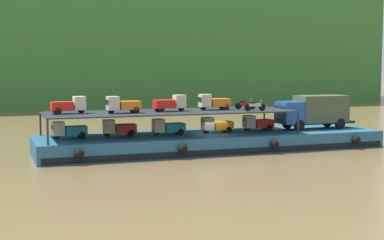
# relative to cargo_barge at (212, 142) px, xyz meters

# --- Properties ---
(ground_plane) EXTENTS (400.00, 400.00, 0.00)m
(ground_plane) POSITION_rel_cargo_barge_xyz_m (-0.00, 0.03, -0.75)
(ground_plane) COLOR brown
(cargo_barge) EXTENTS (30.29, 7.95, 1.50)m
(cargo_barge) POSITION_rel_cargo_barge_xyz_m (0.00, 0.00, 0.00)
(cargo_barge) COLOR #23567A
(cargo_barge) RESTS_ON ground
(covered_lorry) EXTENTS (7.92, 2.53, 3.10)m
(covered_lorry) POSITION_rel_cargo_barge_xyz_m (10.16, -0.00, 2.44)
(covered_lorry) COLOR #1E4C99
(covered_lorry) RESTS_ON cargo_barge
(cargo_rack) EXTENTS (21.09, 6.55, 2.00)m
(cargo_rack) POSITION_rel_cargo_barge_xyz_m (-3.80, 0.03, 2.69)
(cargo_rack) COLOR #232833
(cargo_rack) RESTS_ON cargo_barge
(mini_truck_lower_stern) EXTENTS (2.79, 1.29, 1.38)m
(mini_truck_lower_stern) POSITION_rel_cargo_barge_xyz_m (-12.29, 0.41, 1.44)
(mini_truck_lower_stern) COLOR teal
(mini_truck_lower_stern) RESTS_ON cargo_barge
(mini_truck_lower_aft) EXTENTS (2.79, 1.29, 1.38)m
(mini_truck_lower_aft) POSITION_rel_cargo_barge_xyz_m (-8.14, 0.63, 1.44)
(mini_truck_lower_aft) COLOR red
(mini_truck_lower_aft) RESTS_ON cargo_barge
(mini_truck_lower_mid) EXTENTS (2.74, 1.20, 1.38)m
(mini_truck_lower_mid) POSITION_rel_cargo_barge_xyz_m (-4.05, 0.00, 1.44)
(mini_truck_lower_mid) COLOR teal
(mini_truck_lower_mid) RESTS_ON cargo_barge
(mini_truck_lower_fore) EXTENTS (2.75, 1.22, 1.38)m
(mini_truck_lower_fore) POSITION_rel_cargo_barge_xyz_m (0.40, 0.04, 1.44)
(mini_truck_lower_fore) COLOR orange
(mini_truck_lower_fore) RESTS_ON cargo_barge
(mini_truck_lower_bow) EXTENTS (2.77, 1.25, 1.38)m
(mini_truck_lower_bow) POSITION_rel_cargo_barge_xyz_m (4.64, 0.57, 1.44)
(mini_truck_lower_bow) COLOR red
(mini_truck_lower_bow) RESTS_ON cargo_barge
(mini_truck_upper_stern) EXTENTS (2.79, 1.29, 1.38)m
(mini_truck_upper_stern) POSITION_rel_cargo_barge_xyz_m (-12.23, 0.43, 3.44)
(mini_truck_upper_stern) COLOR red
(mini_truck_upper_stern) RESTS_ON cargo_rack
(mini_truck_upper_mid) EXTENTS (2.79, 1.28, 1.38)m
(mini_truck_upper_mid) POSITION_rel_cargo_barge_xyz_m (-8.03, -0.49, 3.44)
(mini_truck_upper_mid) COLOR orange
(mini_truck_upper_mid) RESTS_ON cargo_rack
(mini_truck_upper_fore) EXTENTS (2.78, 1.27, 1.38)m
(mini_truck_upper_fore) POSITION_rel_cargo_barge_xyz_m (-3.83, 0.06, 3.44)
(mini_truck_upper_fore) COLOR red
(mini_truck_upper_fore) RESTS_ON cargo_rack
(mini_truck_upper_bow) EXTENTS (2.74, 1.20, 1.38)m
(mini_truck_upper_bow) POSITION_rel_cargo_barge_xyz_m (0.29, 0.40, 3.44)
(mini_truck_upper_bow) COLOR orange
(mini_truck_upper_bow) RESTS_ON cargo_rack
(motorcycle_upper_port) EXTENTS (1.90, 0.55, 0.87)m
(motorcycle_upper_port) POSITION_rel_cargo_barge_xyz_m (3.12, -1.93, 3.18)
(motorcycle_upper_port) COLOR black
(motorcycle_upper_port) RESTS_ON cargo_rack
(motorcycle_upper_centre) EXTENTS (1.90, 0.55, 0.87)m
(motorcycle_upper_centre) POSITION_rel_cargo_barge_xyz_m (3.13, 0.03, 3.18)
(motorcycle_upper_centre) COLOR black
(motorcycle_upper_centre) RESTS_ON cargo_rack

